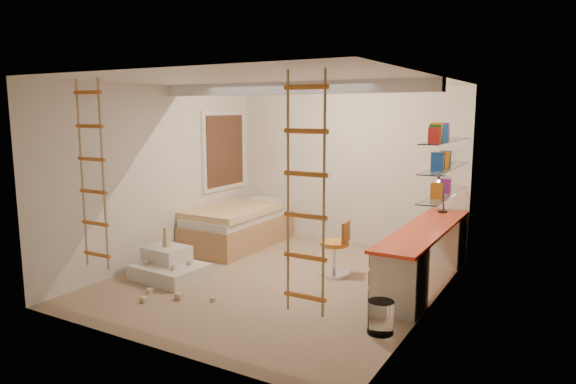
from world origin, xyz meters
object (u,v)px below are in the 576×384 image
Objects in this scene: bed at (239,226)px; swivel_chair at (336,255)px; play_platform at (169,267)px; desk at (424,253)px.

swivel_chair is at bearing -16.85° from bed.
play_platform is at bearing -147.00° from swivel_chair.
swivel_chair reaches higher than bed.
desk is 1.17m from swivel_chair.
desk is 1.40× the size of bed.
play_platform is (0.16, -1.85, -0.17)m from bed.
swivel_chair is 0.81× the size of play_platform.
swivel_chair is (2.06, -0.62, -0.05)m from bed.
desk reaches higher than play_platform.
play_platform is at bearing -84.95° from bed.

